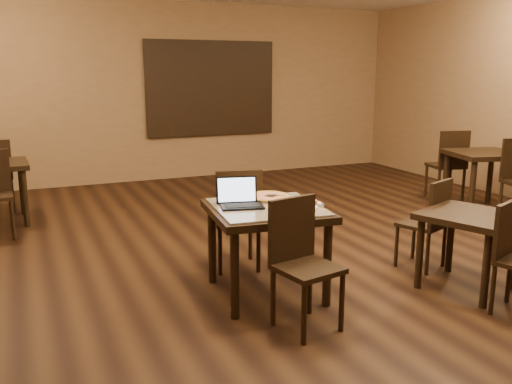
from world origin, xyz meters
name	(u,v)px	position (x,y,z in m)	size (l,w,h in m)	color
ground	(335,268)	(0.00, 0.00, 0.00)	(10.00, 10.00, 0.00)	black
wall_back	(183,92)	(0.00, 5.00, 1.50)	(8.00, 0.02, 3.00)	#906C49
mural	(211,89)	(0.50, 4.96, 1.55)	(2.34, 0.05, 1.64)	#245286
tiled_table	(267,218)	(-0.86, -0.29, 0.66)	(1.02, 1.02, 0.76)	black
chair_main_near	(300,255)	(-0.87, -0.90, 0.54)	(0.48, 0.48, 0.95)	black
chair_main_far	(237,214)	(-0.87, 0.33, 0.55)	(0.50, 0.50, 0.98)	black
laptop	(239,199)	(-1.06, -0.18, 0.82)	(0.39, 0.34, 0.23)	black
plate	(301,207)	(-0.64, -0.47, 0.77)	(0.27, 0.27, 0.01)	white
pizza_slice	(301,206)	(-0.64, -0.47, 0.79)	(0.20, 0.20, 0.02)	beige
pizza_pan	(268,198)	(-0.74, -0.05, 0.77)	(0.36, 0.36, 0.01)	silver
pizza_whole	(268,196)	(-0.74, -0.05, 0.78)	(0.38, 0.38, 0.03)	beige
spatula	(271,196)	(-0.72, -0.07, 0.79)	(0.09, 0.22, 0.01)	silver
napkin_roll	(318,203)	(-0.46, -0.43, 0.78)	(0.05, 0.17, 0.04)	white
other_table_a	(484,162)	(3.00, 1.13, 0.66)	(1.03, 1.03, 0.80)	black
other_table_a_chair_far	(449,161)	(2.98, 1.73, 0.58)	(0.54, 0.54, 1.03)	black
other_table_c	(469,226)	(0.77, -0.87, 0.56)	(0.93, 0.93, 0.67)	black
other_table_c_chair_far	(430,219)	(0.80, -0.36, 0.49)	(0.49, 0.49, 0.87)	black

